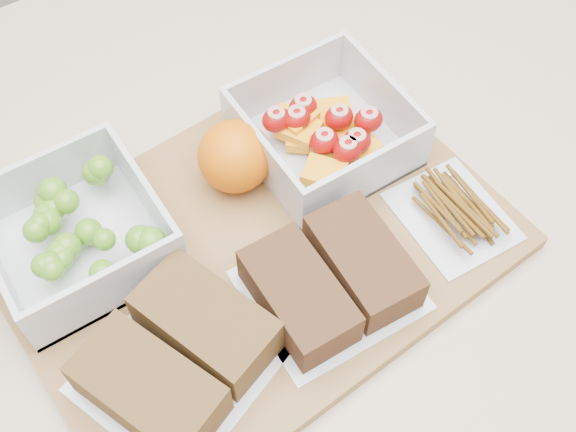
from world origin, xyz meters
The scene contains 8 objects.
counter centered at (0.00, 0.00, 0.45)m, with size 1.20×0.90×0.90m, color beige.
cutting_board centered at (-0.03, 0.01, 0.91)m, with size 0.42×0.30×0.02m, color olive.
grape_container centered at (-0.16, 0.09, 0.94)m, with size 0.14×0.14×0.06m.
fruit_container centered at (0.08, 0.07, 0.94)m, with size 0.14×0.14×0.06m.
orange centered at (-0.01, 0.08, 0.95)m, with size 0.07×0.07×0.07m, color orange.
sandwich_bag_left centered at (-0.14, -0.05, 0.94)m, with size 0.18×0.17×0.04m.
sandwich_bag_center centered at (0.00, -0.06, 0.94)m, with size 0.14×0.12×0.04m.
pretzel_bag centered at (0.13, -0.06, 0.93)m, with size 0.09×0.11×0.02m.
Camera 1 is at (-0.18, -0.28, 1.46)m, focal length 45.00 mm.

